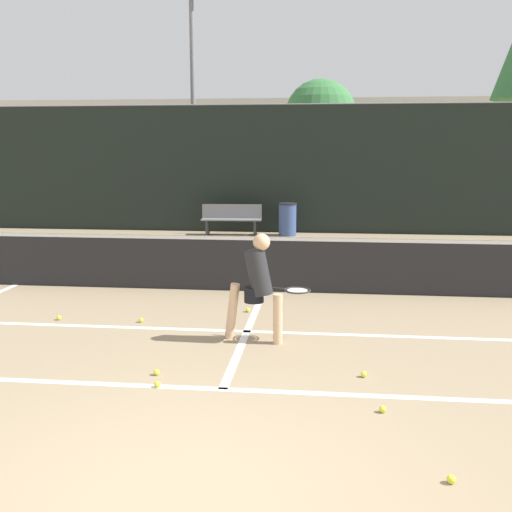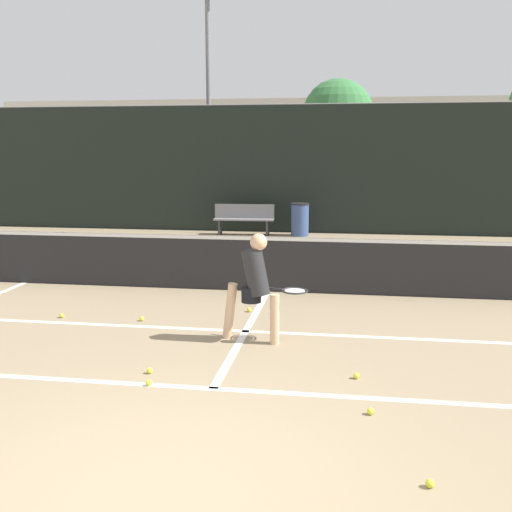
% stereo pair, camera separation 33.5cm
% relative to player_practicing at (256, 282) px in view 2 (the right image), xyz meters
% --- Properties ---
extents(ground_plane, '(100.00, 100.00, 0.00)m').
position_rel_player_practicing_xyz_m(ground_plane, '(-0.20, -3.55, -0.77)').
color(ground_plane, '#937F60').
extents(court_baseline_near, '(11.00, 0.10, 0.01)m').
position_rel_player_practicing_xyz_m(court_baseline_near, '(-0.20, -1.61, -0.77)').
color(court_baseline_near, white).
rests_on(court_baseline_near, ground).
extents(court_service_line, '(8.25, 0.10, 0.01)m').
position_rel_player_practicing_xyz_m(court_service_line, '(-0.20, 0.38, -0.77)').
color(court_service_line, white).
rests_on(court_service_line, ground).
extents(court_center_mark, '(0.10, 4.31, 0.01)m').
position_rel_player_practicing_xyz_m(court_center_mark, '(-0.20, 0.55, -0.77)').
color(court_center_mark, white).
rests_on(court_center_mark, ground).
extents(net, '(11.09, 0.09, 1.07)m').
position_rel_player_practicing_xyz_m(net, '(-0.20, 2.71, -0.26)').
color(net, slate).
rests_on(net, ground).
extents(fence_back, '(24.00, 0.06, 3.69)m').
position_rel_player_practicing_xyz_m(fence_back, '(-0.20, 10.15, 1.07)').
color(fence_back, black).
rests_on(fence_back, ground).
extents(player_practicing, '(1.16, 0.45, 1.40)m').
position_rel_player_practicing_xyz_m(player_practicing, '(0.00, 0.00, 0.00)').
color(player_practicing, '#DBAD84').
rests_on(player_practicing, ground).
extents(tennis_ball_scattered_0, '(0.07, 0.07, 0.07)m').
position_rel_player_practicing_xyz_m(tennis_ball_scattered_0, '(-2.96, 0.63, -0.74)').
color(tennis_ball_scattered_0, '#D1E033').
rests_on(tennis_ball_scattered_0, ground).
extents(tennis_ball_scattered_1, '(0.07, 0.07, 0.07)m').
position_rel_player_practicing_xyz_m(tennis_ball_scattered_1, '(1.76, -3.14, -0.74)').
color(tennis_ball_scattered_1, '#D1E033').
rests_on(tennis_ball_scattered_1, ground).
extents(tennis_ball_scattered_2, '(0.07, 0.07, 0.07)m').
position_rel_player_practicing_xyz_m(tennis_ball_scattered_2, '(-0.98, -1.29, -0.74)').
color(tennis_ball_scattered_2, '#D1E033').
rests_on(tennis_ball_scattered_2, ground).
extents(tennis_ball_scattered_3, '(0.07, 0.07, 0.07)m').
position_rel_player_practicing_xyz_m(tennis_ball_scattered_3, '(1.38, -1.98, -0.74)').
color(tennis_ball_scattered_3, '#D1E033').
rests_on(tennis_ball_scattered_3, ground).
extents(tennis_ball_scattered_4, '(0.07, 0.07, 0.07)m').
position_rel_player_practicing_xyz_m(tennis_ball_scattered_4, '(-1.75, 0.64, -0.74)').
color(tennis_ball_scattered_4, '#D1E033').
rests_on(tennis_ball_scattered_4, ground).
extents(tennis_ball_scattered_5, '(0.07, 0.07, 0.07)m').
position_rel_player_practicing_xyz_m(tennis_ball_scattered_5, '(1.26, -1.10, -0.74)').
color(tennis_ball_scattered_5, '#D1E033').
rests_on(tennis_ball_scattered_5, ground).
extents(tennis_ball_scattered_7, '(0.07, 0.07, 0.07)m').
position_rel_player_practicing_xyz_m(tennis_ball_scattered_7, '(-0.30, 1.35, -0.74)').
color(tennis_ball_scattered_7, '#D1E033').
rests_on(tennis_ball_scattered_7, ground).
extents(tennis_ball_scattered_8, '(0.07, 0.07, 0.07)m').
position_rel_player_practicing_xyz_m(tennis_ball_scattered_8, '(-0.88, -1.63, -0.74)').
color(tennis_ball_scattered_8, '#D1E033').
rests_on(tennis_ball_scattered_8, ground).
extents(courtside_bench, '(1.72, 0.46, 0.86)m').
position_rel_player_practicing_xyz_m(courtside_bench, '(-1.78, 9.46, -0.30)').
color(courtside_bench, slate).
rests_on(courtside_bench, ground).
extents(trash_bin, '(0.52, 0.52, 0.92)m').
position_rel_player_practicing_xyz_m(trash_bin, '(-0.18, 9.47, -0.31)').
color(trash_bin, '#384C7F').
rests_on(trash_bin, ground).
extents(parked_car, '(1.72, 4.18, 1.35)m').
position_rel_player_practicing_xyz_m(parked_car, '(0.27, 12.58, -0.20)').
color(parked_car, '#B7B7BC').
rests_on(parked_car, ground).
extents(floodlight_mast, '(1.10, 0.24, 7.82)m').
position_rel_player_practicing_xyz_m(floodlight_mast, '(-3.72, 13.57, 4.26)').
color(floodlight_mast, slate).
rests_on(floodlight_mast, ground).
extents(tree_west, '(3.03, 3.03, 5.33)m').
position_rel_player_practicing_xyz_m(tree_west, '(0.64, 18.88, 3.03)').
color(tree_west, brown).
rests_on(tree_west, ground).
extents(building_far, '(36.00, 2.40, 5.03)m').
position_rel_player_practicing_xyz_m(building_far, '(-0.20, 26.10, 1.75)').
color(building_far, beige).
rests_on(building_far, ground).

